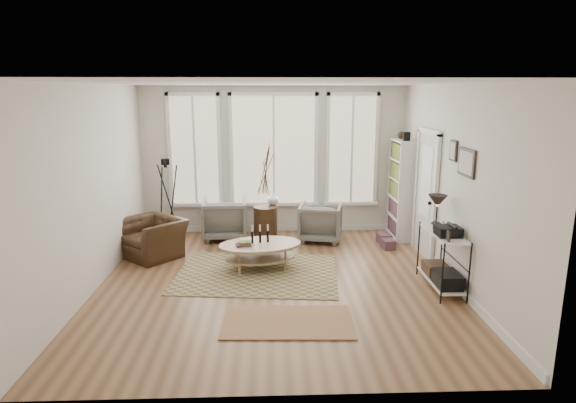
{
  "coord_description": "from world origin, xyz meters",
  "views": [
    {
      "loc": [
        -0.08,
        -6.74,
        2.8
      ],
      "look_at": [
        0.2,
        0.6,
        1.1
      ],
      "focal_mm": 30.0,
      "sensor_mm": 36.0,
      "label": 1
    }
  ],
  "objects_px": {
    "armchair_left": "(225,219)",
    "side_table": "(265,195)",
    "bookcase": "(401,189)",
    "low_shelf": "(442,254)",
    "coffee_table": "(260,249)",
    "accent_chair": "(152,238)",
    "armchair_right": "(320,222)"
  },
  "relations": [
    {
      "from": "side_table",
      "to": "accent_chair",
      "type": "relative_size",
      "value": 1.86
    },
    {
      "from": "armchair_left",
      "to": "bookcase",
      "type": "bearing_deg",
      "value": 176.99
    },
    {
      "from": "armchair_left",
      "to": "side_table",
      "type": "height_order",
      "value": "side_table"
    },
    {
      "from": "low_shelf",
      "to": "armchair_left",
      "type": "distance_m",
      "value": 4.2
    },
    {
      "from": "side_table",
      "to": "armchair_left",
      "type": "bearing_deg",
      "value": 165.38
    },
    {
      "from": "bookcase",
      "to": "coffee_table",
      "type": "relative_size",
      "value": 1.42
    },
    {
      "from": "bookcase",
      "to": "low_shelf",
      "type": "relative_size",
      "value": 1.58
    },
    {
      "from": "bookcase",
      "to": "side_table",
      "type": "relative_size",
      "value": 1.1
    },
    {
      "from": "bookcase",
      "to": "armchair_right",
      "type": "xyz_separation_m",
      "value": [
        -1.56,
        -0.18,
        -0.6
      ]
    },
    {
      "from": "armchair_right",
      "to": "accent_chair",
      "type": "xyz_separation_m",
      "value": [
        -2.99,
        -0.78,
        -0.03
      ]
    },
    {
      "from": "armchair_left",
      "to": "accent_chair",
      "type": "height_order",
      "value": "armchair_left"
    },
    {
      "from": "armchair_right",
      "to": "low_shelf",
      "type": "bearing_deg",
      "value": 135.21
    },
    {
      "from": "bookcase",
      "to": "side_table",
      "type": "xyz_separation_m",
      "value": [
        -2.61,
        -0.18,
        -0.05
      ]
    },
    {
      "from": "bookcase",
      "to": "armchair_left",
      "type": "bearing_deg",
      "value": 179.57
    },
    {
      "from": "side_table",
      "to": "accent_chair",
      "type": "bearing_deg",
      "value": -158.21
    },
    {
      "from": "armchair_right",
      "to": "accent_chair",
      "type": "relative_size",
      "value": 0.78
    },
    {
      "from": "bookcase",
      "to": "side_table",
      "type": "distance_m",
      "value": 2.61
    },
    {
      "from": "armchair_left",
      "to": "armchair_right",
      "type": "relative_size",
      "value": 1.08
    },
    {
      "from": "coffee_table",
      "to": "side_table",
      "type": "distance_m",
      "value": 1.57
    },
    {
      "from": "coffee_table",
      "to": "armchair_left",
      "type": "height_order",
      "value": "armchair_left"
    },
    {
      "from": "coffee_table",
      "to": "armchair_right",
      "type": "xyz_separation_m",
      "value": [
        1.13,
        1.46,
        0.03
      ]
    },
    {
      "from": "armchair_right",
      "to": "accent_chair",
      "type": "height_order",
      "value": "armchair_right"
    },
    {
      "from": "low_shelf",
      "to": "armchair_right",
      "type": "height_order",
      "value": "low_shelf"
    },
    {
      "from": "bookcase",
      "to": "low_shelf",
      "type": "xyz_separation_m",
      "value": [
        -0.06,
        -2.52,
        -0.44
      ]
    },
    {
      "from": "low_shelf",
      "to": "bookcase",
      "type": "bearing_deg",
      "value": 88.72
    },
    {
      "from": "low_shelf",
      "to": "armchair_left",
      "type": "relative_size",
      "value": 1.53
    },
    {
      "from": "side_table",
      "to": "accent_chair",
      "type": "distance_m",
      "value": 2.18
    },
    {
      "from": "armchair_right",
      "to": "armchair_left",
      "type": "bearing_deg",
      "value": 5.97
    },
    {
      "from": "coffee_table",
      "to": "bookcase",
      "type": "bearing_deg",
      "value": 31.35
    },
    {
      "from": "bookcase",
      "to": "armchair_right",
      "type": "relative_size",
      "value": 2.6
    },
    {
      "from": "coffee_table",
      "to": "armchair_right",
      "type": "bearing_deg",
      "value": 52.26
    },
    {
      "from": "low_shelf",
      "to": "side_table",
      "type": "bearing_deg",
      "value": 137.45
    }
  ]
}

